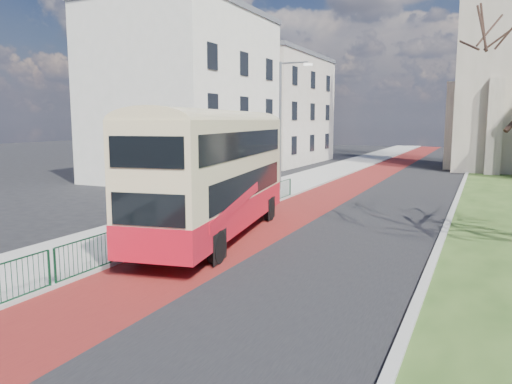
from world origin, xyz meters
The scene contains 11 objects.
ground centered at (0.00, 0.00, 0.00)m, with size 160.00×160.00×0.00m, color black.
road_carriageway centered at (1.50, 20.00, 0.01)m, with size 9.00×120.00×0.01m, color black.
bus_lane centered at (-1.20, 20.00, 0.01)m, with size 3.40×120.00×0.01m, color #591414.
pavement_west centered at (-5.00, 20.00, 0.06)m, with size 4.00×120.00×0.12m, color gray.
kerb_west centered at (-3.00, 20.00, 0.07)m, with size 0.25×120.00×0.13m, color #999993.
kerb_east centered at (6.10, 22.00, 0.07)m, with size 0.25×80.00×0.13m, color #999993.
pedestrian_railing centered at (-2.95, 4.00, 0.55)m, with size 0.07×24.00×1.12m.
street_block_near centered at (-14.00, 22.00, 6.51)m, with size 10.30×14.30×13.00m.
street_block_far centered at (-14.00, 38.00, 5.76)m, with size 10.30×16.30×11.50m.
streetlamp centered at (-4.35, 18.00, 4.59)m, with size 2.13×0.18×8.00m.
bus centered at (-1.89, 4.99, 2.68)m, with size 4.48×11.51×4.70m.
Camera 1 is at (7.40, -11.54, 4.49)m, focal length 35.00 mm.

